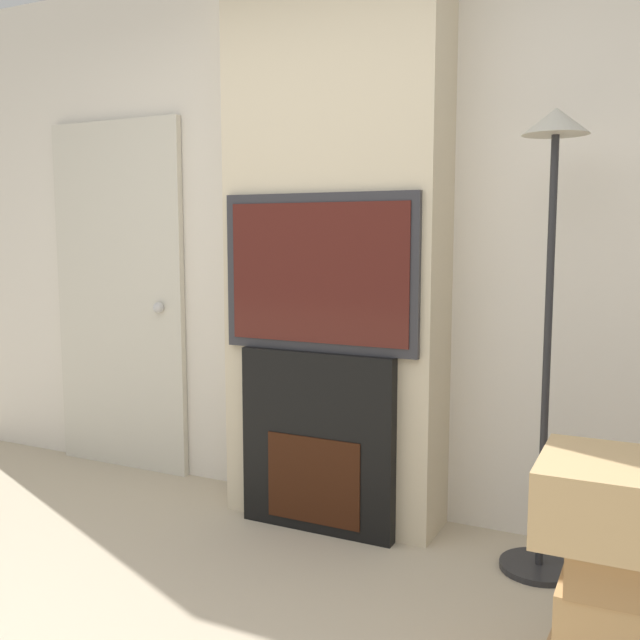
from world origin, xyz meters
TOP-DOWN VIEW (x-y plane):
  - wall_back at (0.00, 2.03)m, footprint 6.00×0.06m
  - chimney_breast at (0.00, 1.84)m, footprint 1.02×0.33m
  - fireplace at (0.00, 1.67)m, footprint 0.74×0.15m
  - television at (0.00, 1.67)m, footprint 0.94×0.07m
  - floor_lamp at (0.98, 1.69)m, footprint 0.31×0.31m
  - box_stack at (1.33, 0.95)m, footprint 0.50×0.47m
  - entry_door at (-1.43, 1.97)m, footprint 0.90×0.09m

SIDE VIEW (x-z plane):
  - box_stack at x=1.33m, z-range 0.02..0.74m
  - fireplace at x=0.00m, z-range 0.00..0.83m
  - entry_door at x=-1.43m, z-range 0.00..1.98m
  - television at x=0.00m, z-range 0.83..1.54m
  - floor_lamp at x=0.98m, z-range 0.31..2.14m
  - wall_back at x=0.00m, z-range 0.00..2.70m
  - chimney_breast at x=0.00m, z-range 0.00..2.70m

